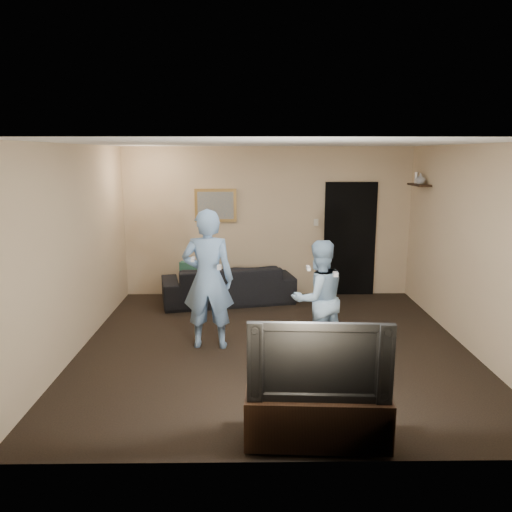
{
  "coord_description": "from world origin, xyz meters",
  "views": [
    {
      "loc": [
        -0.32,
        -6.16,
        2.48
      ],
      "look_at": [
        -0.23,
        0.3,
        1.15
      ],
      "focal_mm": 35.0,
      "sensor_mm": 36.0,
      "label": 1
    }
  ],
  "objects_px": {
    "television": "(319,357)",
    "wii_player_right": "(318,299)",
    "wii_player_left": "(208,279)",
    "tv_console": "(317,419)",
    "sofa": "(228,284)"
  },
  "relations": [
    {
      "from": "sofa",
      "to": "wii_player_right",
      "type": "bearing_deg",
      "value": 106.15
    },
    {
      "from": "wii_player_left",
      "to": "wii_player_right",
      "type": "bearing_deg",
      "value": -12.15
    },
    {
      "from": "sofa",
      "to": "wii_player_right",
      "type": "relative_size",
      "value": 1.5
    },
    {
      "from": "wii_player_left",
      "to": "sofa",
      "type": "bearing_deg",
      "value": 85.14
    },
    {
      "from": "wii_player_left",
      "to": "television",
      "type": "bearing_deg",
      "value": -64.13
    },
    {
      "from": "tv_console",
      "to": "wii_player_left",
      "type": "relative_size",
      "value": 0.68
    },
    {
      "from": "tv_console",
      "to": "television",
      "type": "height_order",
      "value": "television"
    },
    {
      "from": "tv_console",
      "to": "wii_player_right",
      "type": "distance_m",
      "value": 2.06
    },
    {
      "from": "tv_console",
      "to": "wii_player_left",
      "type": "bearing_deg",
      "value": 119.04
    },
    {
      "from": "television",
      "to": "wii_player_right",
      "type": "relative_size",
      "value": 0.81
    },
    {
      "from": "television",
      "to": "tv_console",
      "type": "bearing_deg",
      "value": 3.17
    },
    {
      "from": "sofa",
      "to": "television",
      "type": "relative_size",
      "value": 1.84
    },
    {
      "from": "television",
      "to": "wii_player_left",
      "type": "relative_size",
      "value": 0.66
    },
    {
      "from": "tv_console",
      "to": "wii_player_right",
      "type": "height_order",
      "value": "wii_player_right"
    },
    {
      "from": "tv_console",
      "to": "sofa",
      "type": "bearing_deg",
      "value": 105.58
    }
  ]
}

